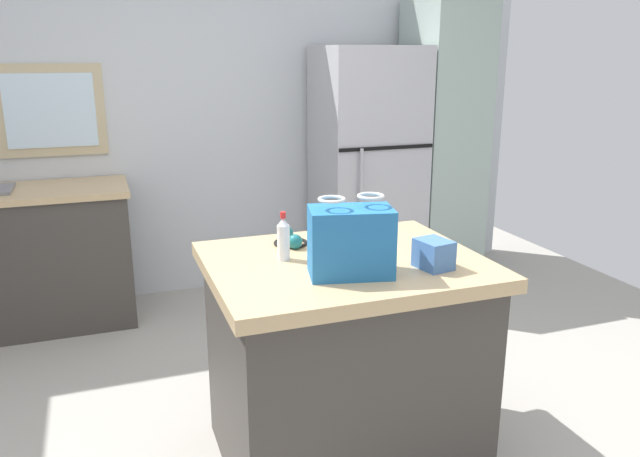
{
  "coord_description": "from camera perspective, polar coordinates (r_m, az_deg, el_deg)",
  "views": [
    {
      "loc": [
        -0.68,
        -2.21,
        1.73
      ],
      "look_at": [
        0.24,
        0.32,
        0.97
      ],
      "focal_mm": 35.06,
      "sensor_mm": 36.0,
      "label": 1
    }
  ],
  "objects": [
    {
      "name": "ear_defenders",
      "position": [
        2.74,
        -2.7,
        -1.0
      ],
      "size": [
        0.15,
        0.2,
        0.06
      ],
      "color": "black",
      "rests_on": "kitchen_island"
    },
    {
      "name": "tall_cabinet",
      "position": [
        4.91,
        11.06,
        7.56
      ],
      "size": [
        0.49,
        0.61,
        2.11
      ],
      "color": "#9EB2A8",
      "rests_on": "ground"
    },
    {
      "name": "shopping_bag",
      "position": [
        2.33,
        2.83,
        -1.17
      ],
      "size": [
        0.34,
        0.25,
        0.3
      ],
      "color": "#236BAD",
      "rests_on": "kitchen_island"
    },
    {
      "name": "small_box",
      "position": [
        2.46,
        10.33,
        -2.31
      ],
      "size": [
        0.13,
        0.16,
        0.11
      ],
      "primitive_type": "cube",
      "rotation": [
        0.0,
        0.0,
        0.19
      ],
      "color": "#4775B7",
      "rests_on": "kitchen_island"
    },
    {
      "name": "back_wall",
      "position": [
        4.64,
        -11.72,
        10.18
      ],
      "size": [
        5.21,
        0.13,
        2.61
      ],
      "color": "silver",
      "rests_on": "ground"
    },
    {
      "name": "refrigerator",
      "position": [
        4.66,
        4.3,
        5.29
      ],
      "size": [
        0.72,
        0.68,
        1.78
      ],
      "color": "#B7B7BC",
      "rests_on": "ground"
    },
    {
      "name": "bottle",
      "position": [
        2.52,
        -3.26,
        -0.94
      ],
      "size": [
        0.05,
        0.05,
        0.2
      ],
      "color": "white",
      "rests_on": "kitchen_island"
    },
    {
      "name": "sink_counter",
      "position": [
        4.43,
        -25.6,
        -2.45
      ],
      "size": [
        1.36,
        0.61,
        1.1
      ],
      "color": "#423D38",
      "rests_on": "ground"
    },
    {
      "name": "kitchen_island",
      "position": [
        2.73,
        2.18,
        -11.92
      ],
      "size": [
        1.11,
        0.9,
        0.92
      ],
      "color": "#423D38",
      "rests_on": "ground"
    }
  ]
}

